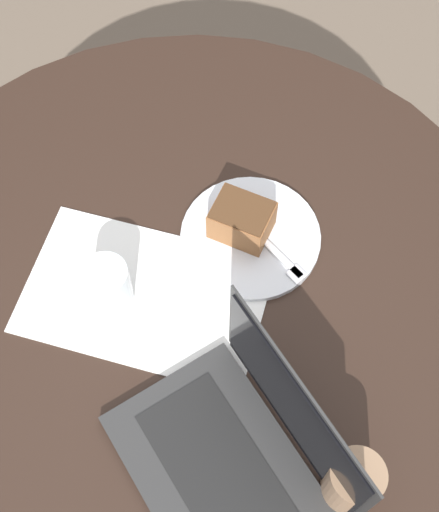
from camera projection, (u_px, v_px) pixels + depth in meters
name	position (u px, v px, depth m)	size (l,w,h in m)	color
ground_plane	(199.00, 413.00, 1.85)	(12.00, 12.00, 0.00)	#6B5B4C
dining_table	(191.00, 329.00, 1.34)	(1.20, 1.20, 0.73)	black
paper_document	(145.00, 295.00, 1.21)	(0.47, 0.40, 0.00)	white
plate	(250.00, 237.00, 1.25)	(0.25, 0.25, 0.01)	silver
cake_slice	(242.00, 220.00, 1.22)	(0.13, 0.12, 0.07)	brown
fork	(275.00, 251.00, 1.23)	(0.10, 0.16, 0.00)	silver
coffee_glass	(352.00, 482.00, 1.01)	(0.08, 0.08, 0.11)	#997556
water_glass	(108.00, 286.00, 1.16)	(0.08, 0.08, 0.10)	silver
laptop	(240.00, 454.00, 1.05)	(0.34, 0.39, 0.22)	#2D2D2D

